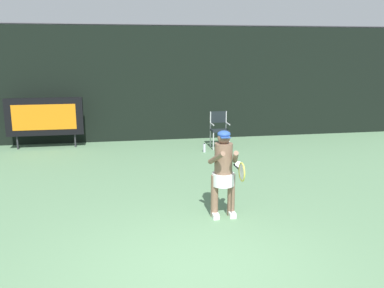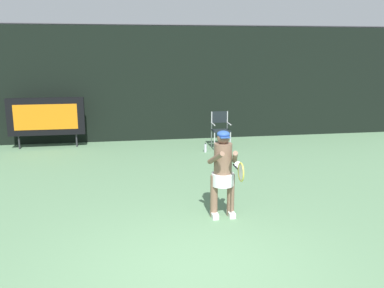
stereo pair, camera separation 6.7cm
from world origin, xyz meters
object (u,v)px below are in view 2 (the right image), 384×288
at_px(umpire_chair, 220,127).
at_px(water_bottle, 205,148).
at_px(tennis_player, 223,170).
at_px(tennis_racket, 241,172).
at_px(scoreboard, 46,117).

height_order(umpire_chair, water_bottle, umpire_chair).
distance_m(umpire_chair, tennis_player, 5.31).
bearing_deg(water_bottle, umpire_chair, 41.00).
relative_size(water_bottle, tennis_racket, 0.44).
height_order(scoreboard, umpire_chair, scoreboard).
relative_size(tennis_player, tennis_racket, 2.55).
relative_size(scoreboard, tennis_player, 1.43).
distance_m(water_bottle, tennis_racket, 5.38).
bearing_deg(umpire_chair, scoreboard, 170.61).
relative_size(umpire_chair, water_bottle, 4.08).
relative_size(water_bottle, tennis_player, 0.17).
height_order(scoreboard, tennis_racket, scoreboard).
bearing_deg(scoreboard, umpire_chair, -9.39).
bearing_deg(scoreboard, water_bottle, -16.23).
xyz_separation_m(scoreboard, tennis_racket, (4.02, -6.61, 0.04)).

